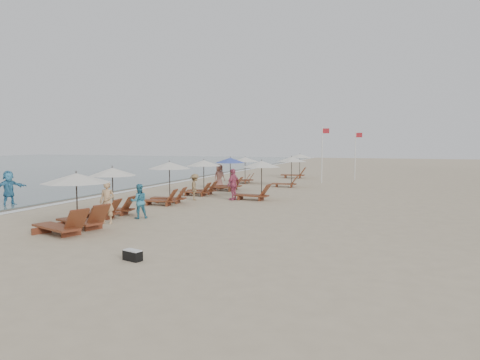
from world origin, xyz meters
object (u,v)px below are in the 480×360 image
(lounger_station_1, at_px, (108,193))
(lounger_station_4, at_px, (227,175))
(waterline_walker, at_px, (9,188))
(duffel_bag, at_px, (133,255))
(flag_pole_near, at_px, (322,152))
(lounger_station_5, at_px, (243,169))
(beachgoer_mid_b, at_px, (195,187))
(beachgoer_mid_a, at_px, (139,201))
(beachgoer_far_a, at_px, (233,184))
(beachgoer_far_b, at_px, (219,177))
(lounger_station_3, at_px, (201,177))
(inland_station_0, at_px, (257,177))
(inland_station_2, at_px, (296,164))
(lounger_station_2, at_px, (166,182))
(inland_station_1, at_px, (289,167))
(lounger_station_0, at_px, (71,203))
(beachgoer_near, at_px, (107,202))

(lounger_station_1, bearing_deg, lounger_station_4, 84.96)
(lounger_station_1, bearing_deg, waterline_walker, 170.25)
(duffel_bag, bearing_deg, flag_pole_near, 87.17)
(lounger_station_5, distance_m, beachgoer_mid_b, 10.93)
(lounger_station_1, height_order, beachgoer_mid_a, lounger_station_1)
(beachgoer_far_a, relative_size, beachgoer_far_b, 1.02)
(lounger_station_4, relative_size, duffel_bag, 4.21)
(lounger_station_4, bearing_deg, flag_pole_near, 55.19)
(lounger_station_3, xyz_separation_m, lounger_station_4, (0.54, 3.11, -0.07))
(inland_station_0, xyz_separation_m, beachgoer_mid_b, (-3.26, -1.29, -0.58))
(lounger_station_5, relative_size, duffel_bag, 4.14)
(inland_station_2, bearing_deg, duffel_bag, -86.47)
(lounger_station_4, relative_size, beachgoer_far_a, 1.39)
(lounger_station_3, bearing_deg, lounger_station_4, 80.16)
(beachgoer_mid_b, xyz_separation_m, duffel_bag, (3.90, -12.27, -0.60))
(lounger_station_2, xyz_separation_m, waterline_walker, (-7.51, -3.12, -0.26))
(inland_station_1, bearing_deg, lounger_station_1, -106.23)
(flag_pole_near, bearing_deg, lounger_station_4, -124.81)
(lounger_station_5, distance_m, duffel_bag, 23.67)
(lounger_station_0, bearing_deg, lounger_station_2, 92.54)
(lounger_station_5, bearing_deg, lounger_station_1, -91.10)
(lounger_station_4, bearing_deg, duffel_bag, -77.10)
(lounger_station_3, height_order, beachgoer_near, lounger_station_3)
(lounger_station_3, height_order, beachgoer_far_a, lounger_station_3)
(lounger_station_3, relative_size, inland_station_2, 0.85)
(lounger_station_2, height_order, beachgoer_mid_a, lounger_station_2)
(lounger_station_4, bearing_deg, beachgoer_mid_b, -88.31)
(beachgoer_mid_a, bearing_deg, lounger_station_1, -40.13)
(beachgoer_near, bearing_deg, lounger_station_5, 82.45)
(beachgoer_mid_a, relative_size, beachgoer_far_a, 0.83)
(beachgoer_mid_a, bearing_deg, waterline_walker, -48.64)
(lounger_station_4, distance_m, inland_station_2, 12.23)
(lounger_station_3, relative_size, lounger_station_4, 0.97)
(beachgoer_far_a, bearing_deg, waterline_walker, -46.52)
(lounger_station_2, height_order, flag_pole_near, flag_pole_near)
(lounger_station_3, relative_size, beachgoer_mid_a, 1.63)
(lounger_station_5, distance_m, beachgoer_far_b, 4.76)
(beachgoer_mid_a, distance_m, duffel_bag, 6.95)
(lounger_station_0, relative_size, flag_pole_near, 0.62)
(lounger_station_4, relative_size, inland_station_0, 0.91)
(inland_station_0, height_order, beachgoer_far_b, inland_station_0)
(lounger_station_1, distance_m, lounger_station_5, 17.24)
(lounger_station_0, distance_m, inland_station_2, 27.25)
(inland_station_2, relative_size, beachgoer_far_b, 1.63)
(lounger_station_4, distance_m, duffel_bag, 18.21)
(lounger_station_1, xyz_separation_m, waterline_walker, (-7.04, 1.21, -0.14))
(lounger_station_1, relative_size, beachgoer_mid_b, 1.63)
(lounger_station_4, relative_size, flag_pole_near, 0.54)
(lounger_station_3, bearing_deg, lounger_station_0, -88.54)
(flag_pole_near, bearing_deg, inland_station_1, -115.03)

